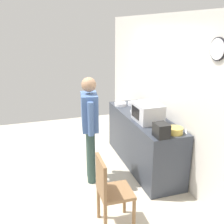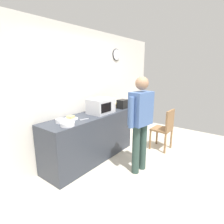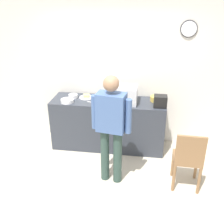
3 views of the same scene
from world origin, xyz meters
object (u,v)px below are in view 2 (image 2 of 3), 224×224
Objects in this scene: sandwich_plate at (71,118)px; spoon_utensil at (84,119)px; salad_bowl at (112,105)px; cereal_bowl at (68,124)px; microwave at (101,106)px; fork_utensil at (106,106)px; toaster at (122,104)px; wooden_chair at (165,128)px; mixing_bowl at (61,121)px; person_standing at (141,118)px.

spoon_utensil is at bearing -55.53° from sandwich_plate.
salad_bowl is 1.02× the size of cereal_bowl.
cereal_bowl is at bearing -172.41° from microwave.
sandwich_plate is 1.55× the size of fork_utensil.
microwave is 2.94× the size of spoon_utensil.
toaster is 1.29× the size of fork_utensil.
microwave is 0.98m from cereal_bowl.
cereal_bowl is at bearing 157.36° from wooden_chair.
fork_utensil is (1.28, 0.21, -0.02)m from sandwich_plate.
fork_utensil is 0.18× the size of wooden_chair.
mixing_bowl is 0.97× the size of spoon_utensil.
sandwich_plate reaches higher than wooden_chair.
cereal_bowl is 1.03× the size of toaster.
cereal_bowl is 1.22m from person_standing.
toaster is 1.09m from wooden_chair.
salad_bowl is at bearing -91.42° from fork_utensil.
cereal_bowl is 1.63m from fork_utensil.
salad_bowl reaches higher than spoon_utensil.
wooden_chair is (2.02, -0.84, -0.43)m from cereal_bowl.
spoon_utensil is 1.88m from wooden_chair.
sandwich_plate is 1.27m from salad_bowl.
mixing_bowl is (-0.24, -0.03, 0.01)m from sandwich_plate.
wooden_chair reaches higher than spoon_utensil.
mixing_bowl reaches higher than cereal_bowl.
salad_bowl is 1.16m from spoon_utensil.
fork_utensil is 1.45m from wooden_chair.
spoon_utensil is 0.18× the size of wooden_chair.
salad_bowl is at bearing 101.93° from toaster.
wooden_chair is (0.41, -0.88, -0.50)m from toaster.
spoon_utensil is at bearing 7.51° from cereal_bowl.
wooden_chair is (0.46, -1.13, -0.45)m from salad_bowl.
toaster is (1.57, -0.19, 0.07)m from mixing_bowl.
mixing_bowl reaches higher than spoon_utensil.
salad_bowl is at bearing 59.23° from person_standing.
mixing_bowl is 0.75× the size of toaster.
mixing_bowl is 2.29m from wooden_chair.
sandwich_plate is at bearing -178.95° from salad_bowl.
sandwich_plate is 0.28× the size of wooden_chair.
sandwich_plate is 1.55× the size of spoon_utensil.
fork_utensil is (0.00, 0.18, -0.04)m from salad_bowl.
fork_utensil is (0.60, 0.34, -0.15)m from microwave.
person_standing is (0.90, -0.82, 0.04)m from cereal_bowl.
salad_bowl is at bearing 2.14° from mixing_bowl.
microwave is 0.30× the size of person_standing.
wooden_chair is at bearing -29.38° from spoon_utensil.
wooden_chair is (1.74, -1.11, -0.42)m from sandwich_plate.
microwave is 1.90× the size of sandwich_plate.
fork_utensil is at bearing 29.55° from microwave.
spoon_utensil is at bearing -172.35° from microwave.
person_standing is 1.22m from wooden_chair.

